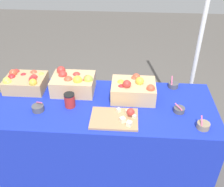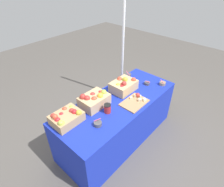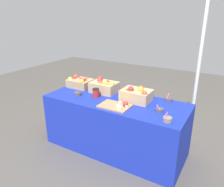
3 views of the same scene
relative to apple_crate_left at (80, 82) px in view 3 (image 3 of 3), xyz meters
The scene contains 12 objects.
ground_plane 1.11m from the apple_crate_left, 14.55° to the right, with size 10.00×10.00×0.00m, color #56514C.
table 0.88m from the apple_crate_left, 14.55° to the right, with size 1.90×0.76×0.74m, color #192DB7.
apple_crate_left is the anchor object (origin of this frame).
apple_crate_middle 0.46m from the apple_crate_left, ahead, with size 0.37×0.28×0.21m.
apple_crate_right 0.99m from the apple_crate_left, ahead, with size 0.38×0.28×0.21m.
cutting_board_front 0.95m from the apple_crate_left, 24.05° to the right, with size 0.37×0.27×0.08m.
sample_bowl_near 1.58m from the apple_crate_left, 16.26° to the right, with size 0.10×0.10×0.09m.
sample_bowl_mid 1.36m from the apple_crate_left, ahead, with size 0.09×0.09×0.10m.
sample_bowl_far 0.38m from the apple_crate_left, 56.73° to the right, with size 0.10×0.10×0.09m.
sample_bowl_extra 1.38m from the apple_crate_left, 10.57° to the right, with size 0.09×0.09×0.08m.
coffee_cup 0.52m from the apple_crate_left, 27.81° to the right, with size 0.09×0.09×0.12m.
tent_pole 1.70m from the apple_crate_left, 15.92° to the left, with size 0.04×0.04×2.21m, color white.
Camera 3 is at (1.33, -2.33, 1.83)m, focal length 35.10 mm.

